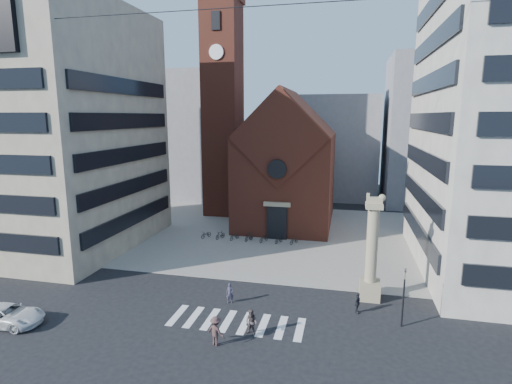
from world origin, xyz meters
TOP-DOWN VIEW (x-y plane):
  - ground at (0.00, 0.00)m, footprint 120.00×120.00m
  - piazza at (0.00, 19.00)m, footprint 46.00×30.00m
  - zebra_crossing at (0.55, -3.00)m, footprint 10.20×3.20m
  - church at (0.00, 25.04)m, footprint 12.00×16.65m
  - campanile at (-10.00, 28.00)m, footprint 5.50×5.50m
  - building_left at (-24.00, 10.00)m, footprint 18.00×20.00m
  - bg_block_left at (-20.00, 40.00)m, footprint 16.00×14.00m
  - bg_block_mid at (6.00, 45.00)m, footprint 14.00×12.00m
  - bg_block_right at (22.00, 42.00)m, footprint 16.00×14.00m
  - lion_column at (10.01, 3.00)m, footprint 1.63×1.60m
  - traffic_light at (12.00, -1.00)m, footprint 0.13×0.16m
  - white_car at (-15.13, -6.92)m, footprint 5.21×2.61m
  - pedestrian_0 at (-0.76, -0.22)m, footprint 0.64×0.47m
  - pedestrian_1 at (1.99, -4.43)m, footprint 1.07×0.96m
  - pedestrian_2 at (9.00, 0.31)m, footprint 0.73×1.02m
  - pedestrian_3 at (0.05, -6.06)m, footprint 1.42×1.10m
  - scooter_0 at (-8.39, 15.43)m, footprint 1.19×1.70m
  - scooter_1 at (-6.61, 15.43)m, footprint 1.06×1.60m
  - scooter_2 at (-4.83, 15.43)m, footprint 1.19×1.70m
  - scooter_3 at (-3.06, 15.43)m, footprint 1.06×1.60m
  - scooter_4 at (-1.28, 15.43)m, footprint 1.19×1.70m
  - scooter_5 at (0.50, 15.43)m, footprint 1.06×1.60m
  - scooter_6 at (2.28, 15.43)m, footprint 1.19×1.70m

SIDE VIEW (x-z plane):
  - ground at x=0.00m, z-range 0.00..0.00m
  - zebra_crossing at x=0.55m, z-range 0.00..0.01m
  - piazza at x=0.00m, z-range 0.00..0.05m
  - scooter_0 at x=-8.39m, z-range 0.05..0.90m
  - scooter_2 at x=-4.83m, z-range 0.05..0.90m
  - scooter_4 at x=-1.28m, z-range 0.05..0.90m
  - scooter_6 at x=2.28m, z-range 0.05..0.90m
  - scooter_1 at x=-6.61m, z-range 0.05..0.99m
  - scooter_3 at x=-3.06m, z-range 0.05..0.99m
  - scooter_5 at x=0.50m, z-range 0.05..0.99m
  - white_car at x=-15.13m, z-range 0.00..1.41m
  - pedestrian_2 at x=9.00m, z-range 0.00..1.60m
  - pedestrian_0 at x=-0.76m, z-range 0.00..1.61m
  - pedestrian_1 at x=1.99m, z-range 0.00..1.81m
  - pedestrian_3 at x=0.05m, z-range 0.00..1.94m
  - traffic_light at x=12.00m, z-range 0.14..4.44m
  - lion_column at x=10.01m, z-range -0.88..7.79m
  - church at x=0.00m, z-range -1.02..16.98m
  - bg_block_mid at x=6.00m, z-range 0.00..18.00m
  - bg_block_left at x=-20.00m, z-range 0.00..22.00m
  - bg_block_right at x=22.00m, z-range 0.00..24.00m
  - building_left at x=-24.00m, z-range 0.00..26.00m
  - campanile at x=-10.00m, z-range 0.14..31.34m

